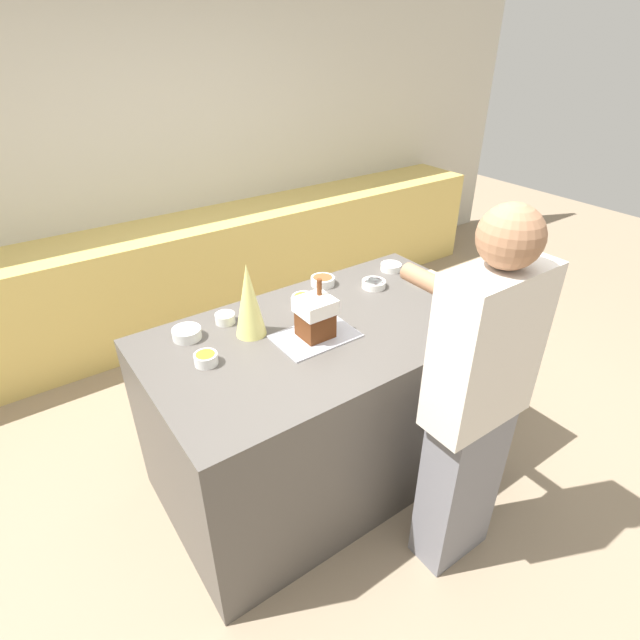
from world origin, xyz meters
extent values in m
plane|color=gray|center=(0.00, 0.00, 0.00)|extent=(12.00, 12.00, 0.00)
cube|color=beige|center=(0.00, 2.33, 1.30)|extent=(8.00, 0.05, 2.60)
cube|color=#DBBC60|center=(0.00, 2.01, 0.45)|extent=(6.00, 0.60, 0.89)
cube|color=#514C47|center=(0.00, 0.00, 0.48)|extent=(1.81, 1.00, 0.96)
cube|color=#B2B2BC|center=(-0.10, -0.03, 0.96)|extent=(0.39, 0.27, 0.01)
cube|color=#5B2D14|center=(-0.10, -0.03, 1.03)|extent=(0.15, 0.14, 0.13)
cube|color=white|center=(-0.10, -0.03, 1.13)|extent=(0.17, 0.16, 0.07)
cylinder|color=#5B2D14|center=(-0.06, -0.01, 1.20)|extent=(0.02, 0.02, 0.08)
cone|color=#DBD675|center=(-0.34, 0.17, 1.14)|extent=(0.15, 0.15, 0.37)
cylinder|color=white|center=(0.47, 0.21, 0.98)|extent=(0.14, 0.14, 0.04)
cylinder|color=red|center=(0.47, 0.21, 0.99)|extent=(0.11, 0.11, 0.01)
cylinder|color=white|center=(-0.62, 0.06, 0.98)|extent=(0.10, 0.10, 0.05)
cylinder|color=orange|center=(-0.62, 0.06, 1.00)|extent=(0.09, 0.09, 0.01)
cylinder|color=silver|center=(-0.61, 0.31, 0.98)|extent=(0.14, 0.14, 0.05)
cylinder|color=red|center=(-0.61, 0.31, 1.00)|extent=(0.11, 0.11, 0.01)
cylinder|color=silver|center=(-0.40, 0.34, 0.98)|extent=(0.10, 0.10, 0.05)
cylinder|color=pink|center=(-0.40, 0.34, 1.00)|extent=(0.08, 0.08, 0.01)
cylinder|color=silver|center=(0.03, 0.26, 0.98)|extent=(0.13, 0.13, 0.05)
cylinder|color=orange|center=(0.03, 0.26, 1.00)|extent=(0.10, 0.10, 0.01)
cylinder|color=silver|center=(0.70, 0.32, 0.98)|extent=(0.13, 0.13, 0.04)
cylinder|color=green|center=(0.70, 0.32, 0.99)|extent=(0.10, 0.10, 0.01)
cylinder|color=white|center=(0.25, 0.40, 0.98)|extent=(0.14, 0.14, 0.05)
cylinder|color=brown|center=(0.25, 0.40, 1.00)|extent=(0.11, 0.11, 0.01)
cube|color=#CCB78C|center=(0.78, 0.09, 0.97)|extent=(0.20, 0.12, 0.02)
cube|color=slate|center=(0.19, -0.77, 0.43)|extent=(0.35, 0.20, 0.85)
cube|color=silver|center=(0.19, -0.77, 1.19)|extent=(0.46, 0.21, 0.67)
sphere|color=#996B4C|center=(0.19, -0.77, 1.64)|extent=(0.23, 0.23, 0.23)
cylinder|color=#996B4C|center=(0.19, -0.54, 1.34)|extent=(0.08, 0.46, 0.08)
camera|label=1|loc=(-1.25, -1.69, 2.26)|focal=28.00mm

